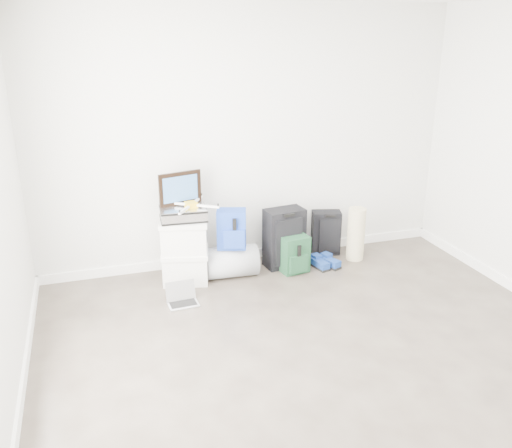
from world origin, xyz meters
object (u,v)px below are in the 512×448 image
object	(u,v)px
briefcase	(183,213)
boxes_stack	(185,250)
carry_on	(326,233)
duffel_bag	(232,262)
large_suitcase	(284,238)
laptop	(182,298)

from	to	relation	value
briefcase	boxes_stack	bearing A→B (deg)	4.43
carry_on	duffel_bag	bearing A→B (deg)	-152.08
large_suitcase	carry_on	bearing A→B (deg)	9.72
duffel_bag	briefcase	bearing A→B (deg)	178.29
duffel_bag	large_suitcase	xyz separation A→B (m)	(0.62, 0.08, 0.16)
laptop	duffel_bag	bearing A→B (deg)	32.32
boxes_stack	briefcase	distance (m)	0.39
boxes_stack	carry_on	size ratio (longest dim) A/B	1.33
duffel_bag	large_suitcase	world-z (taller)	large_suitcase
boxes_stack	large_suitcase	xyz separation A→B (m)	(1.09, 0.04, -0.01)
carry_on	laptop	world-z (taller)	carry_on
briefcase	laptop	size ratio (longest dim) A/B	1.51
briefcase	large_suitcase	xyz separation A→B (m)	(1.09, 0.04, -0.41)
boxes_stack	laptop	world-z (taller)	boxes_stack
large_suitcase	carry_on	xyz separation A→B (m)	(0.58, 0.18, -0.07)
briefcase	carry_on	bearing A→B (deg)	11.97
laptop	large_suitcase	bearing A→B (deg)	19.74
briefcase	large_suitcase	distance (m)	1.16
briefcase	carry_on	distance (m)	1.75
large_suitcase	carry_on	world-z (taller)	large_suitcase
duffel_bag	laptop	world-z (taller)	duffel_bag
large_suitcase	duffel_bag	bearing A→B (deg)	-179.83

